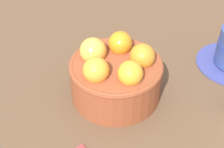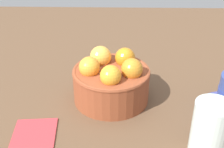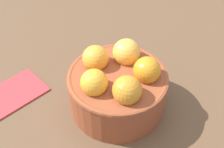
# 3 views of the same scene
# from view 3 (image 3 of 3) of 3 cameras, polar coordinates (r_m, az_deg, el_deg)

# --- Properties ---
(ground_plane) EXTENTS (1.42, 1.15, 0.04)m
(ground_plane) POSITION_cam_3_polar(r_m,az_deg,el_deg) (0.51, 1.05, -7.88)
(ground_plane) COLOR brown
(terracotta_bowl) EXTENTS (0.17, 0.17, 0.11)m
(terracotta_bowl) POSITION_cam_3_polar(r_m,az_deg,el_deg) (0.46, 1.19, -2.51)
(terracotta_bowl) COLOR brown
(terracotta_bowl) RESTS_ON ground_plane
(folded_napkin) EXTENTS (0.14, 0.09, 0.01)m
(folded_napkin) POSITION_cam_3_polar(r_m,az_deg,el_deg) (0.54, -20.90, -4.16)
(folded_napkin) COLOR #B23338
(folded_napkin) RESTS_ON ground_plane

